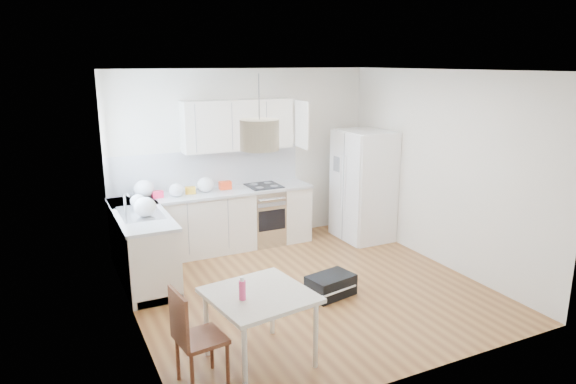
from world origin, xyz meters
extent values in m
plane|color=brown|center=(0.00, 0.00, 0.00)|extent=(4.20, 4.20, 0.00)
plane|color=white|center=(0.00, 0.00, 2.70)|extent=(4.20, 4.20, 0.00)
plane|color=silver|center=(0.00, 2.10, 1.35)|extent=(4.20, 0.00, 4.20)
plane|color=silver|center=(-2.10, 0.00, 1.35)|extent=(0.00, 4.20, 4.20)
plane|color=silver|center=(2.10, 0.00, 1.35)|extent=(0.00, 4.20, 4.20)
cube|color=#BFE0F9|center=(-2.09, 1.15, 1.75)|extent=(0.02, 1.00, 1.00)
cube|color=silver|center=(-0.60, 1.80, 0.44)|extent=(3.00, 0.60, 0.88)
cube|color=silver|center=(-1.80, 1.20, 0.44)|extent=(0.60, 1.80, 0.88)
cube|color=silver|center=(-0.60, 1.80, 0.90)|extent=(3.02, 0.64, 0.04)
cube|color=silver|center=(-1.80, 1.20, 0.90)|extent=(0.64, 1.82, 0.04)
cube|color=white|center=(-0.60, 2.09, 1.21)|extent=(3.00, 0.01, 0.58)
cube|color=white|center=(-2.09, 1.20, 1.21)|extent=(0.01, 1.80, 0.58)
cube|color=silver|center=(-0.15, 1.94, 1.88)|extent=(1.70, 0.32, 0.75)
cube|color=#BEB2A2|center=(-1.17, -1.27, 0.69)|extent=(1.01, 1.01, 0.04)
cylinder|color=silver|center=(-1.49, -1.69, 0.33)|extent=(0.05, 0.05, 0.67)
cylinder|color=silver|center=(-0.74, -1.59, 0.33)|extent=(0.05, 0.05, 0.67)
cylinder|color=silver|center=(-1.60, -0.95, 0.33)|extent=(0.05, 0.05, 0.67)
cylinder|color=silver|center=(-0.85, -0.84, 0.33)|extent=(0.05, 0.05, 0.67)
cylinder|color=#EB417B|center=(-1.36, -1.32, 0.82)|extent=(0.07, 0.07, 0.22)
cube|color=black|center=(0.17, -0.32, 0.13)|extent=(0.62, 0.47, 0.26)
cylinder|color=beige|center=(-1.13, -1.23, 2.18)|extent=(0.34, 0.34, 0.27)
ellipsoid|color=white|center=(-1.61, 1.87, 1.05)|extent=(0.29, 0.25, 0.26)
ellipsoid|color=white|center=(-1.18, 1.75, 1.02)|extent=(0.22, 0.18, 0.19)
ellipsoid|color=white|center=(-0.72, 1.83, 1.03)|extent=(0.25, 0.21, 0.22)
ellipsoid|color=white|center=(-1.78, 1.42, 1.01)|extent=(0.20, 0.17, 0.18)
ellipsoid|color=white|center=(-1.77, 0.96, 1.04)|extent=(0.28, 0.24, 0.25)
cube|color=red|center=(-0.41, 1.87, 0.98)|extent=(0.18, 0.11, 0.12)
cube|color=gold|center=(-0.96, 1.83, 0.97)|extent=(0.16, 0.12, 0.10)
cube|color=#B51631|center=(-1.43, 1.80, 0.97)|extent=(0.15, 0.10, 0.10)
camera|label=1|loc=(-2.85, -5.33, 2.80)|focal=32.00mm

